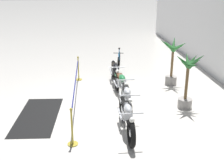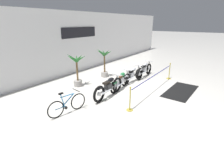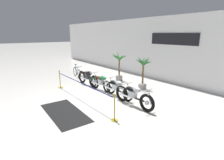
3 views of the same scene
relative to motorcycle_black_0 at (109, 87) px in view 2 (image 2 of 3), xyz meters
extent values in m
plane|color=silver|center=(1.99, -0.51, -0.49)|extent=(120.00, 120.00, 0.00)
cube|color=white|center=(1.99, 4.61, 1.61)|extent=(28.00, 0.25, 4.20)
cube|color=black|center=(2.73, 4.47, 2.31)|extent=(3.24, 0.04, 0.70)
torus|color=black|center=(0.75, 0.01, -0.09)|extent=(0.80, 0.13, 0.80)
torus|color=black|center=(-0.76, -0.01, -0.09)|extent=(0.80, 0.13, 0.80)
cylinder|color=silver|center=(0.75, 0.01, -0.09)|extent=(0.19, 0.08, 0.19)
cylinder|color=silver|center=(-0.76, -0.01, -0.09)|extent=(0.19, 0.08, 0.19)
cylinder|color=silver|center=(0.84, 0.01, 0.19)|extent=(0.30, 0.06, 0.59)
cube|color=#2D2D30|center=(-0.06, 0.00, 0.07)|extent=(0.36, 0.22, 0.26)
cylinder|color=#2D2D30|center=(-0.02, 0.00, 0.27)|extent=(0.18, 0.11, 0.24)
cylinder|color=#2D2D30|center=(-0.10, 0.00, 0.27)|extent=(0.18, 0.11, 0.24)
cylinder|color=silver|center=(-0.36, -0.14, -0.07)|extent=(0.70, 0.08, 0.07)
cube|color=#ADAFB5|center=(-0.01, 0.00, -0.07)|extent=(1.21, 0.07, 0.06)
ellipsoid|color=black|center=(0.17, 0.00, 0.33)|extent=(0.46, 0.22, 0.22)
cube|color=black|center=(-0.19, 0.00, 0.29)|extent=(0.40, 0.20, 0.09)
cube|color=black|center=(-0.71, -0.01, 0.20)|extent=(0.32, 0.16, 0.08)
cylinder|color=silver|center=(0.73, 0.01, 0.46)|extent=(0.04, 0.62, 0.04)
sphere|color=silver|center=(0.81, 0.01, 0.32)|extent=(0.14, 0.14, 0.14)
torus|color=black|center=(2.05, 0.17, -0.16)|extent=(0.67, 0.16, 0.67)
torus|color=black|center=(0.49, 0.03, -0.16)|extent=(0.67, 0.16, 0.67)
cylinder|color=silver|center=(2.05, 0.17, -0.16)|extent=(0.16, 0.09, 0.16)
cylinder|color=silver|center=(0.49, 0.03, -0.16)|extent=(0.16, 0.09, 0.16)
cylinder|color=silver|center=(2.14, 0.18, 0.13)|extent=(0.31, 0.08, 0.59)
cube|color=silver|center=(1.22, 0.10, 0.00)|extent=(0.38, 0.25, 0.26)
cylinder|color=silver|center=(1.26, 0.10, 0.20)|extent=(0.19, 0.13, 0.24)
cylinder|color=silver|center=(1.18, 0.09, 0.20)|extent=(0.19, 0.13, 0.24)
cylinder|color=silver|center=(0.93, -0.07, -0.14)|extent=(0.70, 0.13, 0.07)
cube|color=#ADAFB5|center=(1.27, 0.10, -0.14)|extent=(1.26, 0.17, 0.06)
ellipsoid|color=#1E6B38|center=(1.45, 0.12, 0.26)|extent=(0.48, 0.26, 0.22)
cube|color=#4C2D19|center=(1.09, 0.09, 0.22)|extent=(0.42, 0.24, 0.09)
cube|color=#1E6B38|center=(0.54, 0.04, 0.08)|extent=(0.33, 0.19, 0.08)
cylinder|color=silver|center=(2.03, 0.17, 0.39)|extent=(0.09, 0.62, 0.04)
sphere|color=silver|center=(2.11, 0.18, 0.25)|extent=(0.14, 0.14, 0.14)
torus|color=black|center=(3.42, 0.13, -0.16)|extent=(0.66, 0.10, 0.66)
torus|color=black|center=(1.74, 0.15, -0.16)|extent=(0.66, 0.10, 0.66)
cylinder|color=silver|center=(3.42, 0.13, -0.16)|extent=(0.16, 0.08, 0.16)
cylinder|color=silver|center=(1.74, 0.15, -0.16)|extent=(0.16, 0.08, 0.16)
cylinder|color=silver|center=(3.51, 0.13, 0.13)|extent=(0.30, 0.06, 0.59)
cube|color=silver|center=(2.53, 0.14, 0.00)|extent=(0.36, 0.22, 0.26)
cylinder|color=silver|center=(2.57, 0.14, 0.20)|extent=(0.18, 0.11, 0.24)
cylinder|color=silver|center=(2.49, 0.14, 0.20)|extent=(0.18, 0.11, 0.24)
cylinder|color=silver|center=(2.23, 0.00, -0.14)|extent=(0.70, 0.08, 0.07)
cube|color=black|center=(2.58, 0.14, -0.14)|extent=(1.34, 0.07, 0.06)
ellipsoid|color=#B7BABF|center=(2.76, 0.14, 0.26)|extent=(0.46, 0.22, 0.22)
cube|color=black|center=(2.40, 0.14, 0.22)|extent=(0.40, 0.20, 0.09)
cube|color=#B7BABF|center=(1.79, 0.15, 0.08)|extent=(0.32, 0.16, 0.08)
cylinder|color=silver|center=(3.40, 0.13, 0.39)|extent=(0.04, 0.62, 0.04)
sphere|color=silver|center=(3.48, 0.13, 0.25)|extent=(0.14, 0.14, 0.14)
torus|color=black|center=(4.74, -0.02, -0.10)|extent=(0.77, 0.15, 0.77)
torus|color=black|center=(3.23, -0.06, -0.10)|extent=(0.77, 0.15, 0.77)
cylinder|color=silver|center=(4.74, -0.02, -0.10)|extent=(0.18, 0.09, 0.18)
cylinder|color=silver|center=(3.23, -0.06, -0.10)|extent=(0.18, 0.09, 0.18)
cylinder|color=silver|center=(4.83, -0.02, 0.18)|extent=(0.30, 0.07, 0.59)
cube|color=silver|center=(3.93, -0.04, 0.06)|extent=(0.37, 0.23, 0.26)
cylinder|color=silver|center=(3.97, -0.04, 0.26)|extent=(0.18, 0.12, 0.24)
cylinder|color=silver|center=(3.89, -0.04, 0.26)|extent=(0.18, 0.12, 0.24)
cylinder|color=silver|center=(3.64, -0.19, -0.08)|extent=(0.70, 0.09, 0.07)
cube|color=black|center=(3.98, -0.04, -0.08)|extent=(1.21, 0.10, 0.06)
ellipsoid|color=#B7BABF|center=(4.16, -0.04, 0.32)|extent=(0.47, 0.23, 0.22)
cube|color=black|center=(3.80, -0.05, 0.28)|extent=(0.41, 0.21, 0.09)
cube|color=#B7BABF|center=(3.28, -0.06, 0.17)|extent=(0.32, 0.17, 0.08)
cylinder|color=silver|center=(4.72, -0.02, 0.45)|extent=(0.05, 0.62, 0.04)
sphere|color=silver|center=(4.80, -0.02, 0.31)|extent=(0.14, 0.14, 0.14)
torus|color=black|center=(-1.77, 0.31, -0.14)|extent=(0.70, 0.16, 0.70)
torus|color=black|center=(-2.78, 0.48, -0.14)|extent=(0.70, 0.16, 0.70)
cylinder|color=#1E75B7|center=(-2.22, 0.38, 0.08)|extent=(0.59, 0.14, 0.43)
cylinder|color=#1E75B7|center=(-2.27, 0.39, 0.28)|extent=(0.55, 0.13, 0.04)
cylinder|color=#1E75B7|center=(-2.47, 0.43, 0.16)|extent=(0.15, 0.06, 0.55)
cube|color=black|center=(-2.51, 0.43, 0.44)|extent=(0.19, 0.11, 0.05)
cylinder|color=#1E75B7|center=(-2.57, 0.44, -0.14)|extent=(0.46, 0.10, 0.03)
cylinder|color=black|center=(-1.83, 0.32, 0.38)|extent=(0.11, 0.48, 0.03)
cylinder|color=black|center=(-2.35, 0.41, -0.22)|extent=(0.13, 0.07, 0.12)
cylinder|color=gray|center=(2.51, 2.15, -0.33)|extent=(0.47, 0.47, 0.32)
cylinder|color=brown|center=(2.51, 2.15, 0.41)|extent=(0.10, 0.10, 1.16)
cone|color=#235B28|center=(2.77, 2.18, 1.07)|extent=(0.66, 0.25, 0.34)
cone|color=#235B28|center=(2.62, 2.28, 1.11)|extent=(0.39, 0.43, 0.45)
cone|color=#235B28|center=(2.47, 2.40, 1.15)|extent=(0.23, 0.65, 0.51)
cone|color=#235B28|center=(2.36, 2.31, 1.13)|extent=(0.45, 0.52, 0.51)
cone|color=#235B28|center=(2.28, 2.18, 1.14)|extent=(0.62, 0.25, 0.47)
cone|color=#235B28|center=(2.33, 2.02, 1.10)|extent=(0.51, 0.46, 0.45)
cone|color=#235B28|center=(2.48, 1.96, 1.15)|extent=(0.23, 0.52, 0.49)
cone|color=#235B28|center=(2.66, 1.99, 1.09)|extent=(0.46, 0.51, 0.46)
cylinder|color=gray|center=(0.20, 2.32, -0.32)|extent=(0.47, 0.47, 0.34)
cylinder|color=brown|center=(0.20, 2.32, 0.42)|extent=(0.10, 0.10, 1.14)
cone|color=#286B2D|center=(0.48, 2.36, 1.10)|extent=(0.70, 0.29, 0.41)
cone|color=#286B2D|center=(0.35, 2.46, 1.09)|extent=(0.46, 0.46, 0.44)
cone|color=#286B2D|center=(0.12, 2.59, 1.10)|extent=(0.29, 0.68, 0.44)
cone|color=#286B2D|center=(-0.03, 2.40, 1.19)|extent=(0.64, 0.36, 0.60)
cone|color=#286B2D|center=(-0.07, 2.23, 1.10)|extent=(0.69, 0.41, 0.42)
cone|color=#286B2D|center=(0.16, 2.07, 1.17)|extent=(0.25, 0.65, 0.56)
cone|color=#286B2D|center=(0.35, 2.13, 1.11)|extent=(0.45, 0.56, 0.49)
cylinder|color=gold|center=(-0.65, -1.53, -0.48)|extent=(0.28, 0.28, 0.03)
cylinder|color=gold|center=(-0.65, -1.53, 0.01)|extent=(0.05, 0.05, 0.95)
sphere|color=gold|center=(-0.65, -1.53, 0.53)|extent=(0.08, 0.08, 0.08)
cylinder|color=navy|center=(1.94, -1.53, 0.39)|extent=(4.96, 0.04, 0.04)
cylinder|color=gold|center=(4.52, -1.53, -0.48)|extent=(0.28, 0.28, 0.03)
cylinder|color=gold|center=(4.52, -1.53, 0.01)|extent=(0.05, 0.05, 0.95)
sphere|color=gold|center=(4.52, -1.53, 0.53)|extent=(0.08, 0.08, 0.08)
cube|color=black|center=(2.77, -2.72, -0.48)|extent=(2.82, 1.36, 0.01)
camera|label=1|loc=(10.99, -1.02, 3.56)|focal=45.00mm
camera|label=2|loc=(-6.41, -4.63, 3.02)|focal=28.00mm
camera|label=3|loc=(9.09, -5.20, 2.62)|focal=28.00mm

